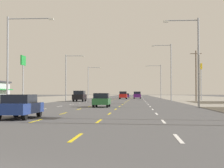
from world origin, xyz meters
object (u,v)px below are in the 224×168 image
(hatchback_center_turn_near, at_px, (102,100))
(streetlight_right_row_2, at_px, (159,79))
(suv_far_left_mid, at_px, (80,96))
(pole_sign_right_row_2, at_px, (201,74))
(streetlight_left_row_2, at_px, (89,80))
(pole_sign_left_row_2, at_px, (23,66))
(streetlight_left_row_1, at_px, (68,74))
(streetlight_right_row_1, at_px, (169,69))
(sedan_inner_left_nearest, at_px, (20,106))
(suv_inner_right_far, at_px, (137,95))
(streetlight_left_row_0, at_px, (13,54))
(streetlight_right_row_0, at_px, (195,56))
(sedan_center_turn_farther, at_px, (127,96))
(suv_center_turn_midfar, at_px, (123,95))

(hatchback_center_turn_near, bearing_deg, streetlight_right_row_2, 81.12)
(suv_far_left_mid, relative_size, pole_sign_right_row_2, 0.61)
(pole_sign_right_row_2, xyz_separation_m, streetlight_left_row_2, (-27.46, 20.81, -0.61))
(pole_sign_left_row_2, relative_size, streetlight_left_row_1, 0.93)
(streetlight_left_row_1, distance_m, streetlight_right_row_1, 19.61)
(pole_sign_right_row_2, height_order, streetlight_right_row_2, streetlight_right_row_2)
(sedan_inner_left_nearest, bearing_deg, suv_far_left_mid, 94.51)
(suv_inner_right_far, distance_m, streetlight_left_row_0, 64.31)
(pole_sign_left_row_2, height_order, streetlight_left_row_2, streetlight_left_row_2)
(pole_sign_left_row_2, bearing_deg, suv_inner_right_far, 59.06)
(streetlight_left_row_1, height_order, streetlight_right_row_1, streetlight_right_row_1)
(suv_far_left_mid, height_order, streetlight_right_row_0, streetlight_right_row_0)
(streetlight_right_row_0, relative_size, streetlight_right_row_2, 1.00)
(streetlight_right_row_0, bearing_deg, streetlight_left_row_0, 180.00)
(streetlight_left_row_0, bearing_deg, hatchback_center_turn_near, 9.95)
(suv_far_left_mid, bearing_deg, suv_inner_right_far, 72.99)
(suv_far_left_mid, xyz_separation_m, streetlight_left_row_0, (-2.72, -28.57, 4.77))
(suv_inner_right_far, relative_size, pole_sign_left_row_2, 0.58)
(suv_inner_right_far, bearing_deg, streetlight_right_row_0, -84.37)
(streetlight_left_row_0, height_order, streetlight_left_row_2, streetlight_left_row_0)
(hatchback_center_turn_near, bearing_deg, sedan_center_turn_farther, 89.89)
(sedan_center_turn_farther, bearing_deg, hatchback_center_turn_near, -90.11)
(pole_sign_left_row_2, bearing_deg, streetlight_left_row_0, -74.62)
(sedan_inner_left_nearest, bearing_deg, streetlight_left_row_1, 97.52)
(pole_sign_left_row_2, xyz_separation_m, streetlight_right_row_0, (27.05, -27.95, -1.18))
(pole_sign_left_row_2, height_order, streetlight_right_row_0, streetlight_right_row_0)
(streetlight_left_row_0, distance_m, streetlight_left_row_2, 64.49)
(streetlight_left_row_0, height_order, streetlight_right_row_0, streetlight_left_row_0)
(suv_center_turn_midfar, distance_m, pole_sign_right_row_2, 23.45)
(streetlight_left_row_1, bearing_deg, streetlight_left_row_2, 90.02)
(hatchback_center_turn_near, relative_size, streetlight_right_row_2, 0.41)
(suv_far_left_mid, xyz_separation_m, suv_center_turn_midfar, (6.81, 29.67, 0.00))
(streetlight_left_row_0, height_order, streetlight_right_row_1, streetlight_right_row_1)
(hatchback_center_turn_near, bearing_deg, streetlight_right_row_0, -9.50)
(sedan_inner_left_nearest, distance_m, streetlight_left_row_2, 81.79)
(pole_sign_left_row_2, distance_m, streetlight_left_row_2, 37.32)
(pole_sign_left_row_2, xyz_separation_m, streetlight_right_row_1, (27.09, 4.29, -0.38))
(streetlight_right_row_0, bearing_deg, sedan_center_turn_farther, 96.64)
(hatchback_center_turn_near, relative_size, streetlight_left_row_1, 0.43)
(suv_center_turn_midfar, bearing_deg, sedan_center_turn_farther, 89.81)
(sedan_inner_left_nearest, bearing_deg, sedan_center_turn_farther, 88.12)
(pole_sign_right_row_2, bearing_deg, sedan_center_turn_farther, 113.81)
(pole_sign_right_row_2, height_order, streetlight_right_row_1, streetlight_right_row_1)
(sedan_center_turn_farther, relative_size, pole_sign_left_row_2, 0.53)
(sedan_inner_left_nearest, xyz_separation_m, streetlight_right_row_0, (13.06, 16.92, 4.66))
(suv_inner_right_far, height_order, pole_sign_right_row_2, pole_sign_right_row_2)
(sedan_inner_left_nearest, bearing_deg, streetlight_right_row_2, 80.95)
(streetlight_left_row_0, bearing_deg, suv_far_left_mid, 84.57)
(sedan_center_turn_farther, relative_size, streetlight_right_row_0, 0.48)
(hatchback_center_turn_near, xyz_separation_m, pole_sign_left_row_2, (-17.14, 26.29, 5.81))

